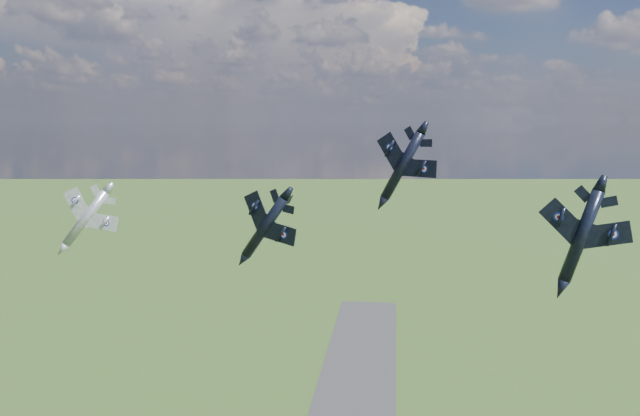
% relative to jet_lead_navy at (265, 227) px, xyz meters
% --- Properties ---
extents(jet_lead_navy, '(12.78, 14.80, 7.47)m').
position_rel_jet_lead_navy_xyz_m(jet_lead_navy, '(0.00, 0.00, 0.00)').
color(jet_lead_navy, black).
extents(jet_right_navy, '(12.40, 15.13, 5.40)m').
position_rel_jet_lead_navy_xyz_m(jet_right_navy, '(33.73, -4.96, 0.61)').
color(jet_right_navy, black).
extents(jet_high_navy, '(16.35, 18.76, 8.32)m').
position_rel_jet_lead_navy_xyz_m(jet_high_navy, '(15.94, 24.80, 5.46)').
color(jet_high_navy, black).
extents(jet_left_silver, '(11.21, 14.36, 7.82)m').
position_rel_jet_lead_navy_xyz_m(jet_left_silver, '(-27.76, 11.20, -1.22)').
color(jet_left_silver, gray).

